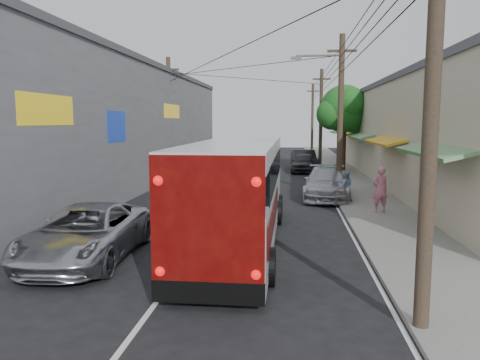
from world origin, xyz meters
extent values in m
plane|color=black|center=(0.00, 0.00, 0.00)|extent=(120.00, 120.00, 0.00)
cube|color=slate|center=(6.50, 20.00, 0.06)|extent=(3.00, 80.00, 0.12)
cube|color=#C2B59A|center=(11.00, 22.00, 3.00)|extent=(6.00, 40.00, 6.00)
cube|color=#4C4C51|center=(11.00, 22.00, 6.10)|extent=(6.20, 40.00, 0.30)
cube|color=#19731A|center=(7.70, 6.00, 2.90)|extent=(1.39, 6.00, 0.46)
cube|color=orange|center=(7.70, 14.00, 2.90)|extent=(1.39, 6.00, 0.46)
cube|color=#19731A|center=(7.70, 22.00, 2.90)|extent=(1.39, 6.00, 0.46)
cube|color=orange|center=(7.70, 30.00, 2.90)|extent=(1.39, 6.00, 0.46)
cube|color=#19731A|center=(7.70, 38.00, 2.90)|extent=(1.39, 6.00, 0.46)
cube|color=slate|center=(-8.50, 18.00, 3.50)|extent=(7.00, 36.00, 7.00)
cube|color=#4C4C51|center=(-8.50, 18.00, 7.10)|extent=(7.20, 36.00, 0.30)
cube|color=yellow|center=(-5.05, 4.00, 4.20)|extent=(0.12, 3.50, 1.00)
cube|color=#1433A5|center=(-5.05, 10.00, 3.60)|extent=(0.12, 2.20, 1.40)
cube|color=yellow|center=(-5.05, 20.00, 4.50)|extent=(0.12, 4.00, 0.90)
cylinder|color=#473828|center=(5.20, -2.00, 4.00)|extent=(0.28, 0.28, 8.00)
cylinder|color=#473828|center=(5.20, 13.00, 4.00)|extent=(0.28, 0.28, 8.00)
cube|color=#473828|center=(5.20, 13.00, 7.20)|extent=(1.40, 0.12, 0.12)
cylinder|color=#473828|center=(5.20, 28.00, 4.00)|extent=(0.28, 0.28, 8.00)
cube|color=#473828|center=(5.20, 28.00, 7.20)|extent=(1.40, 0.12, 0.12)
cylinder|color=#473828|center=(5.20, 43.00, 4.00)|extent=(0.28, 0.28, 8.00)
cube|color=#473828|center=(5.20, 43.00, 7.20)|extent=(1.40, 0.12, 0.12)
cylinder|color=#473828|center=(-5.20, 20.00, 4.00)|extent=(0.28, 0.28, 8.00)
cube|color=#473828|center=(-5.20, 20.00, 7.20)|extent=(1.40, 0.12, 0.12)
cylinder|color=#59595E|center=(4.10, 13.00, 7.00)|extent=(2.20, 0.10, 0.10)
cube|color=#59595E|center=(3.00, 13.00, 6.90)|extent=(0.50, 0.18, 0.12)
cylinder|color=#3F2B19|center=(6.80, 26.00, 2.00)|extent=(0.44, 0.44, 4.00)
sphere|color=#155117|center=(6.80, 26.00, 4.80)|extent=(3.60, 3.60, 3.60)
sphere|color=#155117|center=(7.80, 26.60, 4.20)|extent=(2.60, 2.60, 2.60)
sphere|color=#155117|center=(5.90, 25.60, 4.40)|extent=(2.40, 2.40, 2.40)
sphere|color=#155117|center=(7.20, 25.00, 5.20)|extent=(2.20, 2.20, 2.20)
sphere|color=#155117|center=(6.50, 26.90, 5.00)|extent=(2.00, 2.00, 2.00)
cube|color=silver|center=(1.20, 4.00, 1.06)|extent=(2.34, 11.06, 1.75)
cube|color=black|center=(1.20, 4.46, 2.35)|extent=(2.35, 9.22, 0.92)
cube|color=silver|center=(1.20, 4.00, 2.99)|extent=(2.34, 11.06, 0.46)
cube|color=#650D09|center=(1.18, -1.54, 1.84)|extent=(2.28, 0.08, 2.67)
cube|color=black|center=(1.18, -1.54, 0.41)|extent=(2.30, 0.10, 0.46)
sphere|color=red|center=(0.22, -1.57, 0.83)|extent=(0.20, 0.20, 0.20)
sphere|color=red|center=(2.15, -1.57, 0.83)|extent=(0.20, 0.20, 0.20)
sphere|color=red|center=(0.22, -1.57, 2.67)|extent=(0.20, 0.20, 0.20)
sphere|color=red|center=(2.15, -1.57, 2.67)|extent=(0.20, 0.20, 0.20)
cylinder|color=black|center=(0.04, 0.14, 0.46)|extent=(0.28, 0.92, 0.92)
cylinder|color=black|center=(2.34, 0.13, 0.46)|extent=(0.28, 0.92, 0.92)
cylinder|color=black|center=(0.06, 6.77, 0.46)|extent=(0.28, 0.92, 0.92)
cylinder|color=black|center=(2.36, 6.76, 0.46)|extent=(0.28, 0.92, 0.92)
cylinder|color=black|center=(0.06, 8.15, 0.46)|extent=(0.28, 0.92, 0.92)
cylinder|color=black|center=(2.36, 8.14, 0.46)|extent=(0.28, 0.92, 0.92)
imported|color=#B4B4BB|center=(-2.80, 1.71, 0.75)|extent=(2.67, 5.48, 1.50)
imported|color=#A9AAB1|center=(4.60, 13.00, 0.77)|extent=(2.57, 5.45, 1.54)
imported|color=#26262C|center=(3.82, 25.24, 0.73)|extent=(2.09, 4.43, 1.46)
imported|color=black|center=(3.88, 27.00, 0.80)|extent=(2.14, 4.98, 1.60)
imported|color=#CB6B84|center=(6.46, 8.97, 1.06)|extent=(0.79, 0.63, 1.88)
imported|color=#88A2C6|center=(5.40, 11.66, 0.83)|extent=(0.71, 0.57, 1.41)
camera|label=1|loc=(2.79, -10.44, 3.82)|focal=35.00mm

